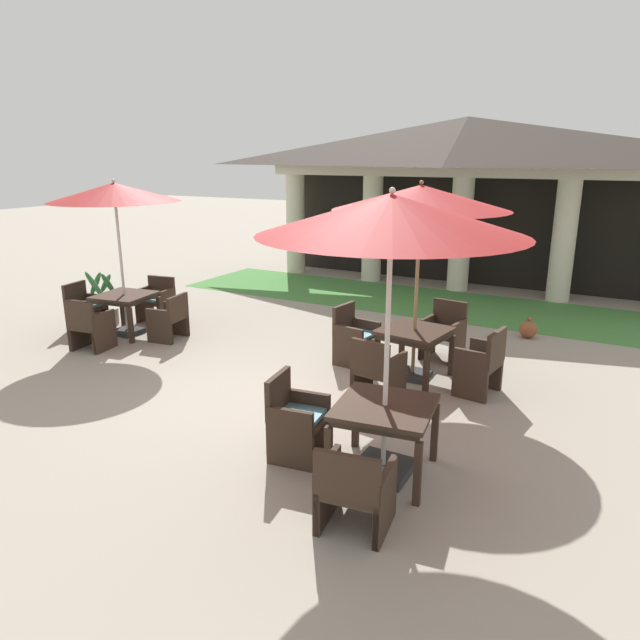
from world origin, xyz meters
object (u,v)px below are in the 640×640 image
object	(u,v)px
patio_umbrella_mid_left	(115,194)
potted_palm_left_edge	(104,310)
patio_chair_near_foreground_south	(377,371)
patio_chair_near_foreground_north	(444,333)
patio_chair_near_foreground_west	(355,337)
patio_table_mid_left	(125,300)
patio_chair_mid_left_north	(157,301)
patio_table_near_foreground	(414,336)
patio_umbrella_mid_right	(391,219)
patio_chair_mid_right_south	(355,489)
terracotta_urn	(528,329)
patio_chair_near_foreground_east	(482,364)
patio_chair_mid_left_east	(169,318)
patio_table_mid_right	(385,414)
patio_umbrella_near_foreground	(421,200)
patio_chair_mid_left_south	(90,326)
patio_chair_mid_right_west	(296,420)
patio_chair_mid_left_west	(85,308)

from	to	relation	value
patio_umbrella_mid_left	potted_palm_left_edge	xyz separation A→B (m)	(-0.86, 0.24, -2.22)
potted_palm_left_edge	patio_chair_near_foreground_south	bearing A→B (deg)	-7.36
patio_chair_near_foreground_north	patio_chair_near_foreground_west	distance (m)	1.45
patio_table_mid_left	patio_chair_mid_left_north	world-z (taller)	patio_chair_mid_left_north
patio_table_near_foreground	patio_umbrella_mid_right	xyz separation A→B (m)	(0.64, -2.66, 1.95)
patio_chair_mid_left_north	patio_chair_mid_right_south	bearing A→B (deg)	138.30
patio_chair_near_foreground_south	terracotta_urn	xyz separation A→B (m)	(1.29, 3.80, -0.25)
terracotta_urn	patio_chair_near_foreground_east	bearing A→B (deg)	-92.78
patio_chair_near_foreground_south	patio_chair_mid_right_south	world-z (taller)	patio_chair_near_foreground_south
patio_umbrella_mid_left	patio_chair_mid_left_east	distance (m)	2.30
patio_chair_near_foreground_south	patio_chair_mid_left_north	size ratio (longest dim) A/B	1.02
patio_chair_near_foreground_west	patio_chair_near_foreground_east	bearing A→B (deg)	90.00
patio_chair_near_foreground_north	patio_chair_mid_right_south	xyz separation A→B (m)	(0.63, -4.63, -0.04)
patio_chair_near_foreground_east	patio_table_mid_right	distance (m)	2.56
patio_chair_near_foreground_east	patio_chair_near_foreground_south	world-z (taller)	patio_chair_near_foreground_east
terracotta_urn	patio_umbrella_mid_right	bearing A→B (deg)	-95.38
patio_chair_mid_right_south	terracotta_urn	world-z (taller)	patio_chair_mid_right_south
patio_table_near_foreground	patio_chair_near_foreground_north	xyz separation A→B (m)	(0.14, 1.01, -0.21)
patio_chair_near_foreground_east	patio_table_mid_left	bearing A→B (deg)	100.90
patio_umbrella_near_foreground	patio_table_mid_right	xyz separation A→B (m)	(0.64, -2.66, -1.91)
patio_chair_near_foreground_east	patio_umbrella_mid_right	distance (m)	3.33
patio_chair_mid_left_south	patio_table_mid_right	distance (m)	5.94
patio_chair_mid_right_west	patio_chair_mid_left_west	bearing A→B (deg)	-117.92
patio_chair_near_foreground_south	patio_umbrella_mid_left	size ratio (longest dim) A/B	0.32
patio_table_mid_right	patio_chair_near_foreground_west	bearing A→B (deg)	120.59
patio_table_near_foreground	terracotta_urn	distance (m)	3.06
patio_table_mid_right	patio_umbrella_mid_right	distance (m)	1.93
patio_chair_near_foreground_north	patio_chair_mid_right_south	distance (m)	4.68
patio_table_mid_right	terracotta_urn	xyz separation A→B (m)	(0.51, 5.45, -0.50)
patio_table_near_foreground	patio_chair_mid_left_east	distance (m)	4.40
patio_table_mid_right	potted_palm_left_edge	size ratio (longest dim) A/B	0.98
patio_chair_mid_left_west	patio_chair_mid_left_north	world-z (taller)	patio_chair_mid_left_west
patio_umbrella_near_foreground	potted_palm_left_edge	size ratio (longest dim) A/B	2.61
potted_palm_left_edge	patio_chair_mid_left_east	bearing A→B (deg)	-3.35
patio_chair_near_foreground_south	patio_table_mid_right	world-z (taller)	patio_chair_near_foreground_south
patio_chair_near_foreground_north	patio_chair_mid_left_east	size ratio (longest dim) A/B	1.13
patio_umbrella_near_foreground	patio_chair_near_foreground_south	size ratio (longest dim) A/B	3.24
patio_table_mid_left	patio_chair_mid_left_north	xyz separation A→B (m)	(-0.14, 0.91, -0.24)
patio_table_near_foreground	patio_chair_near_foreground_east	xyz separation A→B (m)	(1.01, -0.14, -0.20)
patio_chair_mid_left_east	patio_table_mid_right	world-z (taller)	patio_chair_mid_left_east
patio_chair_near_foreground_east	patio_chair_near_foreground_west	world-z (taller)	patio_chair_near_foreground_east
patio_chair_near_foreground_east	patio_chair_mid_left_west	bearing A→B (deg)	101.60
patio_chair_mid_left_east	patio_chair_mid_right_south	size ratio (longest dim) A/B	0.99
patio_chair_near_foreground_west	patio_table_near_foreground	bearing A→B (deg)	90.00
patio_umbrella_near_foreground	terracotta_urn	size ratio (longest dim) A/B	7.18
patio_chair_mid_left_north	patio_chair_near_foreground_north	bearing A→B (deg)	177.38
patio_umbrella_mid_left	patio_umbrella_mid_right	bearing A→B (deg)	-20.21
patio_table_mid_right	patio_chair_mid_right_west	world-z (taller)	patio_chair_mid_right_west
patio_chair_near_foreground_south	patio_table_mid_left	bearing A→B (deg)	-178.07
patio_chair_near_foreground_west	patio_chair_mid_left_east	distance (m)	3.40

